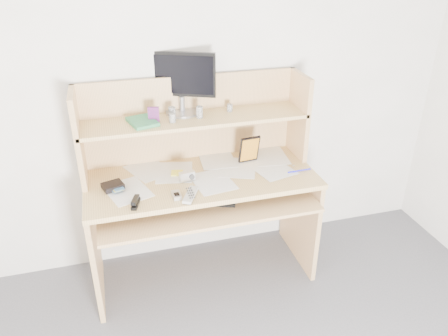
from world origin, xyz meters
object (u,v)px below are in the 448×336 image
object	(u,v)px
tv_remote	(191,195)
game_case	(249,149)
monitor	(181,81)
keyboard	(198,196)
desk	(199,179)

from	to	relation	value
tv_remote	game_case	xyz separation A→B (m)	(0.45, 0.31, 0.08)
tv_remote	monitor	xyz separation A→B (m)	(0.06, 0.48, 0.51)
keyboard	monitor	distance (m)	0.70
keyboard	game_case	bearing A→B (deg)	46.70
desk	game_case	xyz separation A→B (m)	(0.34, 0.02, 0.15)
keyboard	tv_remote	bearing A→B (deg)	-96.13
keyboard	tv_remote	distance (m)	0.18
game_case	monitor	bearing A→B (deg)	150.34
desk	keyboard	distance (m)	0.17
keyboard	monitor	size ratio (longest dim) A/B	1.21
game_case	desk	bearing A→B (deg)	176.49
desk	monitor	bearing A→B (deg)	106.35
tv_remote	keyboard	bearing A→B (deg)	89.14
keyboard	game_case	world-z (taller)	game_case
game_case	monitor	xyz separation A→B (m)	(-0.39, 0.17, 0.43)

